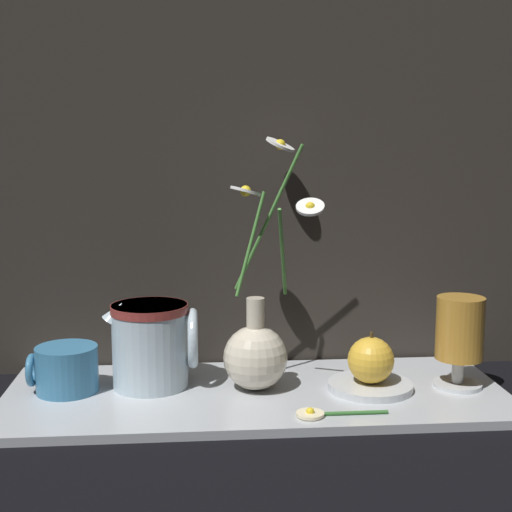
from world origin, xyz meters
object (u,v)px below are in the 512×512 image
at_px(vase_with_flowers, 256,347).
at_px(yellow_mug, 65,369).
at_px(tea_glass, 460,333).
at_px(orange_fruit, 371,360).
at_px(ceramic_pitcher, 152,341).

height_order(vase_with_flowers, yellow_mug, vase_with_flowers).
xyz_separation_m(yellow_mug, tea_glass, (0.55, -0.03, 0.05)).
bearing_deg(vase_with_flowers, orange_fruit, -6.85).
xyz_separation_m(tea_glass, orange_fruit, (-0.13, -0.00, -0.04)).
xyz_separation_m(vase_with_flowers, tea_glass, (0.28, -0.02, 0.02)).
distance_m(yellow_mug, tea_glass, 0.55).
height_order(yellow_mug, ceramic_pitcher, ceramic_pitcher).
height_order(tea_glass, orange_fruit, tea_glass).
bearing_deg(tea_glass, orange_fruit, -179.53).
distance_m(vase_with_flowers, ceramic_pitcher, 0.15).
bearing_deg(orange_fruit, ceramic_pitcher, 172.28).
height_order(yellow_mug, tea_glass, tea_glass).
relative_size(vase_with_flowers, orange_fruit, 4.82).
distance_m(vase_with_flowers, yellow_mug, 0.27).
height_order(ceramic_pitcher, tea_glass, same).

